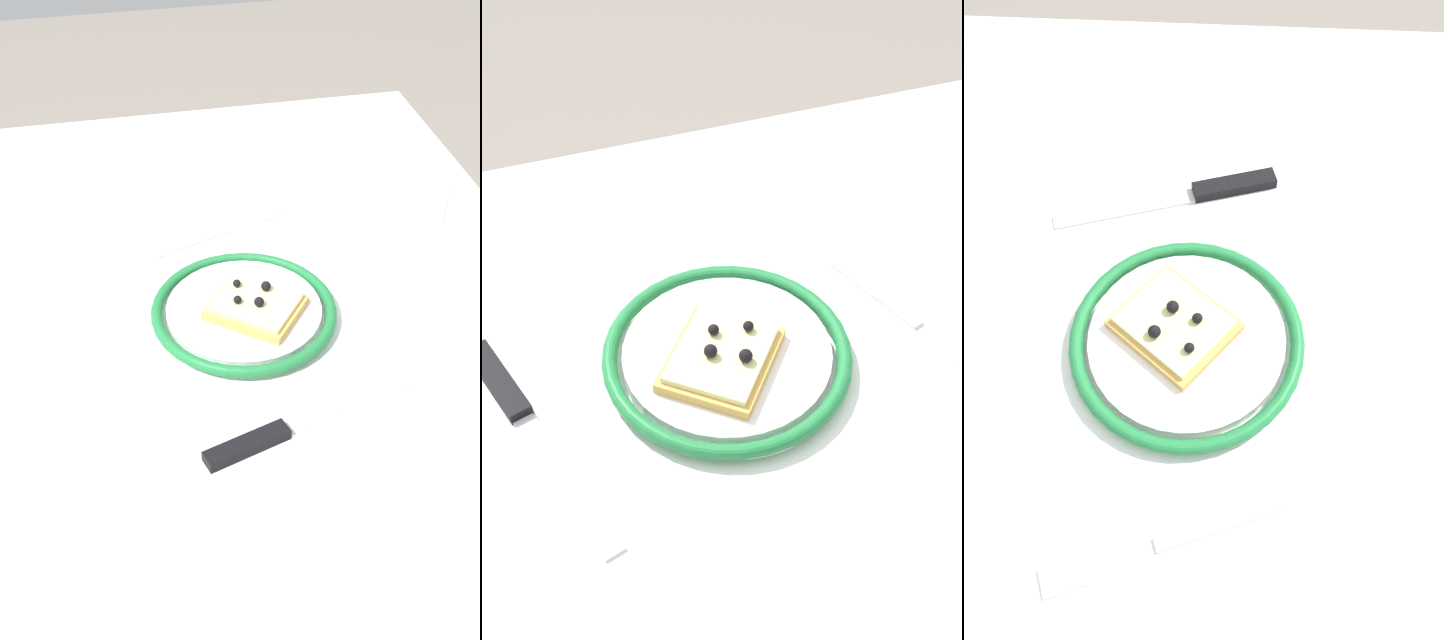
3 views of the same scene
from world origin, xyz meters
The scene contains 7 objects.
ground_plane centered at (0.00, 0.00, 0.00)m, with size 6.00×6.00×0.00m, color gray.
dining_table centered at (0.00, 0.00, 0.61)m, with size 1.01×0.73×0.71m.
plate centered at (0.04, -0.03, 0.72)m, with size 0.22×0.22×0.02m.
pizza_slice_near centered at (0.04, -0.02, 0.73)m, with size 0.13×0.13×0.03m.
knife centered at (0.22, -0.03, 0.71)m, with size 0.09×0.24×0.01m.
fork centered at (-0.14, -0.02, 0.71)m, with size 0.09×0.19×0.00m.
napkin centered at (-0.18, 0.26, 0.71)m, with size 0.11×0.11×0.00m, color white.
Camera 1 is at (0.70, -0.17, 1.30)m, focal length 43.51 mm.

